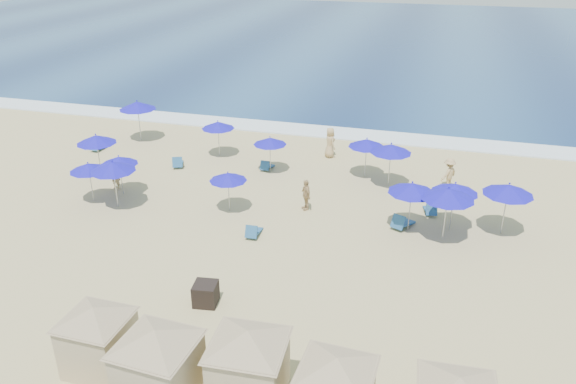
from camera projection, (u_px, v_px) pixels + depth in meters
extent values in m
plane|color=tan|center=(268.00, 242.00, 25.12)|extent=(160.00, 160.00, 0.00)
cube|color=navy|center=(396.00, 38.00, 73.12)|extent=(160.00, 80.00, 0.06)
cube|color=white|center=(336.00, 133.00, 38.64)|extent=(160.00, 2.50, 0.08)
cube|color=black|center=(206.00, 294.00, 20.79)|extent=(0.96, 0.96, 0.85)
cube|color=#CAB38A|center=(99.00, 344.00, 17.53)|extent=(1.87, 1.87, 1.84)
cube|color=#9C8565|center=(95.00, 320.00, 17.14)|extent=(1.97, 1.97, 0.07)
pyramid|color=#9C8565|center=(93.00, 308.00, 16.94)|extent=(4.04, 4.04, 0.46)
cube|color=#CAB38A|center=(160.00, 372.00, 16.29)|extent=(2.15, 2.15, 2.02)
cube|color=#9C8565|center=(156.00, 344.00, 15.86)|extent=(2.25, 2.25, 0.08)
pyramid|color=#9C8565|center=(154.00, 330.00, 15.65)|extent=(4.41, 4.41, 0.50)
cube|color=#CAB38A|center=(249.00, 372.00, 16.28)|extent=(2.12, 2.12, 2.01)
cube|color=#9C8565|center=(248.00, 345.00, 15.85)|extent=(2.23, 2.23, 0.08)
pyramid|color=#9C8565|center=(247.00, 331.00, 15.64)|extent=(4.40, 4.40, 0.50)
cube|color=#9C8565|center=(336.00, 372.00, 15.05)|extent=(2.09, 2.09, 0.08)
pyramid|color=#9C8565|center=(337.00, 358.00, 14.85)|extent=(4.15, 4.15, 0.47)
pyramid|color=#9C8565|center=(460.00, 378.00, 14.17)|extent=(4.17, 4.17, 0.48)
cylinder|color=#A5A8AD|center=(99.00, 159.00, 31.60)|extent=(0.05, 0.05, 1.99)
cone|color=#1510B5|center=(96.00, 139.00, 31.11)|extent=(2.20, 2.20, 0.47)
sphere|color=#1510B5|center=(95.00, 134.00, 30.99)|extent=(0.08, 0.08, 0.08)
cylinder|color=#A5A8AD|center=(91.00, 186.00, 28.59)|extent=(0.05, 0.05, 1.73)
cone|color=#1510B5|center=(88.00, 167.00, 28.15)|extent=(1.91, 1.91, 0.41)
sphere|color=#1510B5|center=(88.00, 163.00, 28.05)|extent=(0.07, 0.07, 0.07)
cylinder|color=#A5A8AD|center=(140.00, 124.00, 37.00)|extent=(0.06, 0.06, 2.17)
cone|color=#1510B5|center=(137.00, 105.00, 36.46)|extent=(2.40, 2.40, 0.51)
sphere|color=#1510B5|center=(137.00, 101.00, 36.33)|extent=(0.09, 0.09, 0.09)
cylinder|color=#A5A8AD|center=(121.00, 179.00, 29.35)|extent=(0.05, 0.05, 1.75)
cone|color=#1510B5|center=(119.00, 160.00, 28.91)|extent=(1.94, 1.94, 0.41)
sphere|color=#1510B5|center=(118.00, 156.00, 28.81)|extent=(0.07, 0.07, 0.07)
cylinder|color=#A5A8AD|center=(219.00, 142.00, 34.44)|extent=(0.05, 0.05, 1.82)
cone|color=#1510B5|center=(218.00, 125.00, 33.98)|extent=(2.01, 2.01, 0.43)
sphere|color=#1510B5|center=(218.00, 121.00, 33.87)|extent=(0.08, 0.08, 0.08)
cylinder|color=#A5A8AD|center=(270.00, 158.00, 32.14)|extent=(0.05, 0.05, 1.72)
cone|color=#1510B5|center=(270.00, 141.00, 31.71)|extent=(1.90, 1.90, 0.41)
sphere|color=#1510B5|center=(270.00, 137.00, 31.61)|extent=(0.07, 0.07, 0.07)
cylinder|color=#A5A8AD|center=(229.00, 195.00, 27.61)|extent=(0.04, 0.04, 1.68)
cone|color=#1510B5|center=(228.00, 177.00, 27.19)|extent=(1.85, 1.85, 0.40)
sphere|color=#1510B5|center=(228.00, 172.00, 27.09)|extent=(0.07, 0.07, 0.07)
cylinder|color=#A5A8AD|center=(366.00, 161.00, 31.48)|extent=(0.05, 0.05, 1.85)
cone|color=#1510B5|center=(367.00, 143.00, 31.02)|extent=(2.04, 2.04, 0.44)
sphere|color=#1510B5|center=(367.00, 138.00, 30.90)|extent=(0.08, 0.08, 0.08)
cylinder|color=#A5A8AD|center=(410.00, 211.00, 25.74)|extent=(0.05, 0.05, 1.96)
cone|color=#1510B5|center=(412.00, 188.00, 25.25)|extent=(2.17, 2.17, 0.47)
sphere|color=#1510B5|center=(413.00, 182.00, 25.13)|extent=(0.08, 0.08, 0.08)
cylinder|color=#A5A8AD|center=(389.00, 169.00, 30.24)|extent=(0.05, 0.05, 2.00)
cone|color=#1510B5|center=(391.00, 148.00, 29.75)|extent=(2.21, 2.21, 0.47)
sphere|color=#1510B5|center=(391.00, 143.00, 29.63)|extent=(0.08, 0.08, 0.08)
cylinder|color=#A5A8AD|center=(504.00, 213.00, 25.43)|extent=(0.05, 0.05, 2.03)
cone|color=#1510B5|center=(509.00, 189.00, 24.93)|extent=(2.24, 2.24, 0.48)
sphere|color=#1510B5|center=(510.00, 183.00, 24.80)|extent=(0.09, 0.09, 0.09)
cylinder|color=#A5A8AD|center=(445.00, 219.00, 24.85)|extent=(0.06, 0.06, 2.11)
cone|color=#1510B5|center=(448.00, 194.00, 24.32)|extent=(2.34, 2.34, 0.50)
sphere|color=#1510B5|center=(449.00, 187.00, 24.19)|extent=(0.09, 0.09, 0.09)
cylinder|color=#A5A8AD|center=(452.00, 211.00, 25.81)|extent=(0.05, 0.05, 1.92)
cone|color=#1510B5|center=(455.00, 188.00, 25.33)|extent=(2.12, 2.12, 0.46)
sphere|color=#1510B5|center=(456.00, 183.00, 25.21)|extent=(0.08, 0.08, 0.08)
cylinder|color=#A5A8AD|center=(116.00, 189.00, 27.91)|extent=(0.05, 0.05, 2.02)
cone|color=#1510B5|center=(113.00, 166.00, 27.40)|extent=(2.24, 2.24, 0.48)
sphere|color=#1510B5|center=(112.00, 161.00, 27.28)|extent=(0.09, 0.09, 0.09)
cube|color=#235481|center=(100.00, 147.00, 35.77)|extent=(0.63, 1.28, 0.35)
cube|color=#235481|center=(94.00, 146.00, 35.21)|extent=(0.60, 0.36, 0.61)
cube|color=#235481|center=(178.00, 163.00, 33.28)|extent=(1.02, 1.36, 0.34)
cube|color=#235481|center=(177.00, 162.00, 32.71)|extent=(0.66, 0.54, 0.60)
cube|color=#235481|center=(268.00, 166.00, 32.85)|extent=(0.59, 1.15, 0.31)
cube|color=#235481|center=(265.00, 165.00, 32.35)|extent=(0.54, 0.34, 0.54)
cube|color=#235481|center=(254.00, 231.00, 25.69)|extent=(0.60, 1.19, 0.32)
cube|color=#235481|center=(251.00, 232.00, 25.16)|extent=(0.56, 0.35, 0.57)
cube|color=#235481|center=(403.00, 223.00, 26.41)|extent=(1.11, 1.46, 0.36)
cube|color=#235481|center=(398.00, 222.00, 25.91)|extent=(0.71, 0.58, 0.64)
cube|color=#235481|center=(430.00, 210.00, 27.71)|extent=(0.74, 1.23, 0.32)
cube|color=#235481|center=(432.00, 210.00, 27.17)|extent=(0.59, 0.41, 0.56)
imported|color=tan|center=(115.00, 174.00, 30.00)|extent=(0.69, 0.53, 1.70)
imported|color=tan|center=(306.00, 195.00, 27.77)|extent=(0.86, 0.99, 1.59)
imported|color=tan|center=(449.00, 174.00, 30.03)|extent=(1.15, 1.28, 1.72)
imported|color=tan|center=(330.00, 142.00, 34.26)|extent=(1.03, 1.08, 1.86)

